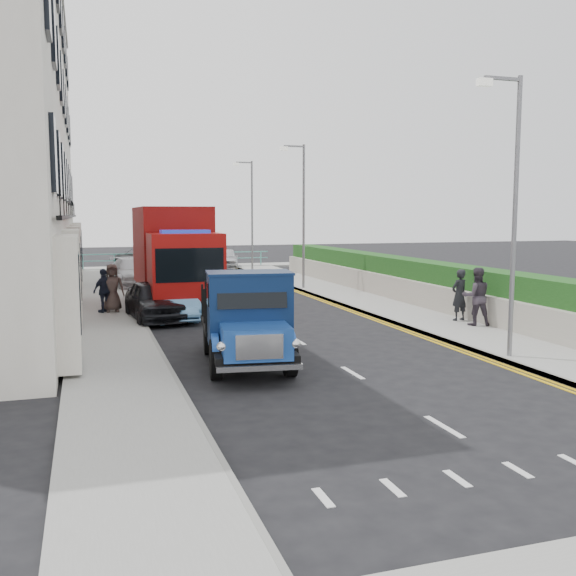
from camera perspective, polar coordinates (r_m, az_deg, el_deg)
The scene contains 21 objects.
ground at distance 16.94m, azimuth 3.05°, elevation -5.98°, with size 120.00×120.00×0.00m, color black.
pavement_west at distance 24.74m, azimuth -15.92°, elevation -2.10°, with size 2.40×38.00×0.12m, color gray.
pavement_east at distance 27.13m, azimuth 6.83°, elevation -1.15°, with size 2.60×38.00×0.12m, color gray.
promenade at distance 44.99m, azimuth -10.09°, elevation 1.84°, with size 30.00×2.50×0.12m, color gray.
sea_plane at distance 75.78m, azimuth -13.20°, elevation 3.60°, with size 120.00×120.00×0.00m, color #4D5969.
garden_east at distance 27.87m, azimuth 10.43°, elevation 0.73°, with size 1.45×28.00×1.75m.
seafront_railing at distance 44.16m, azimuth -9.97°, elevation 2.44°, with size 13.00×0.08×1.11m.
lamp_near at distance 16.79m, azimuth 19.22°, elevation 7.30°, with size 1.23×0.18×7.00m.
lamp_mid at distance 31.13m, azimuth 1.19°, elevation 7.14°, with size 1.23×0.18×7.00m.
lamp_far at distance 40.72m, azimuth -3.38°, elevation 6.99°, with size 1.23×0.18×7.00m.
bedford_lorry at distance 15.21m, azimuth -3.52°, elevation -3.33°, with size 2.50×5.08×2.31m.
red_lorry at distance 25.70m, azimuth -10.12°, elevation 2.97°, with size 2.62×7.59×3.97m.
parked_car_front at distance 22.77m, azimuth -11.79°, elevation -1.08°, with size 1.66×4.13×1.41m, color black.
parked_car_mid at distance 22.86m, azimuth -10.17°, elevation -1.24°, with size 1.31×3.74×1.23m, color #5D94C8.
parked_car_rear at distance 33.67m, azimuth -13.60°, elevation 1.35°, with size 2.05×5.04×1.46m, color silver.
seafront_car_left at distance 42.72m, azimuth -12.74°, elevation 2.51°, with size 2.61×5.65×1.57m, color black.
seafront_car_right at distance 43.49m, azimuth -5.57°, elevation 2.60°, with size 1.66×4.14×1.41m, color silver.
pedestrian_east_near at distance 22.28m, azimuth 14.98°, elevation -0.60°, with size 0.63×0.42×1.73m, color black.
pedestrian_east_far at distance 21.46m, azimuth 16.40°, elevation -0.72°, with size 0.91×0.71×1.87m, color #39313C.
pedestrian_west_near at distance 24.27m, azimuth -16.01°, elevation -0.22°, with size 0.94×0.39×1.60m, color #191E2E.
pedestrian_west_far at distance 24.35m, azimuth -15.37°, elevation 0.02°, with size 0.86×0.56×1.76m, color #433430.
Camera 1 is at (-5.85, -15.46, 3.67)m, focal length 40.00 mm.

